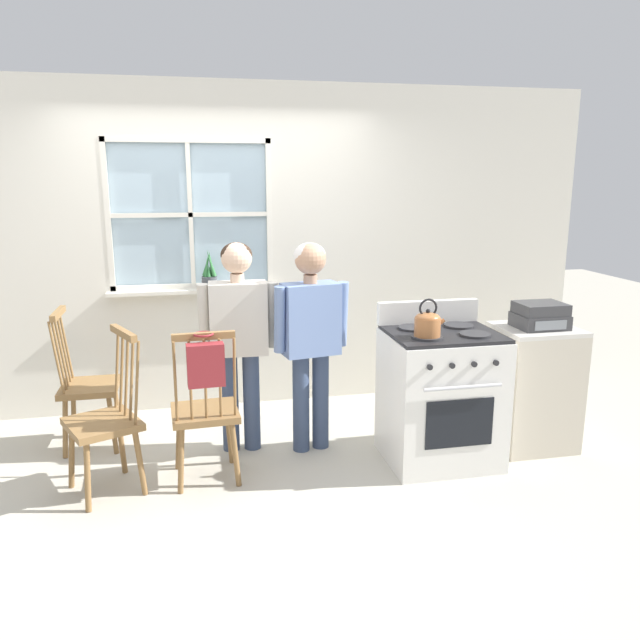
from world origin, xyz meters
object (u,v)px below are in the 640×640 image
at_px(potted_plant, 209,275).
at_px(side_counter, 533,387).
at_px(stove, 440,395).
at_px(kettle, 428,323).
at_px(chair_center_cluster, 106,422).
at_px(stereo, 540,316).
at_px(chair_by_window, 205,413).
at_px(person_teen_center, 311,325).
at_px(chair_near_wall, 86,386).
at_px(handbag, 206,364).
at_px(person_elderly_left, 239,326).

bearing_deg(potted_plant, side_counter, -29.03).
distance_m(stove, kettle, 0.59).
xyz_separation_m(chair_center_cluster, stereo, (2.96, 0.06, 0.53)).
relative_size(chair_by_window, person_teen_center, 0.69).
xyz_separation_m(chair_center_cluster, side_counter, (2.96, 0.08, -0.01)).
bearing_deg(person_teen_center, potted_plant, 113.70).
bearing_deg(person_teen_center, chair_center_cluster, -175.53).
distance_m(chair_by_window, chair_near_wall, 1.09).
bearing_deg(potted_plant, handbag, -93.28).
height_order(chair_near_wall, stereo, stereo).
xyz_separation_m(stove, stereo, (0.76, 0.07, 0.51)).
xyz_separation_m(person_teen_center, stereo, (1.60, -0.29, 0.06)).
xyz_separation_m(chair_center_cluster, stove, (2.21, -0.00, 0.01)).
bearing_deg(potted_plant, stove, -41.73).
xyz_separation_m(stove, potted_plant, (-1.50, 1.34, 0.68)).
bearing_deg(chair_near_wall, kettle, -110.86).
bearing_deg(chair_by_window, kettle, 170.45).
relative_size(person_elderly_left, potted_plant, 4.52).
xyz_separation_m(chair_by_window, potted_plant, (0.10, 1.31, 0.69)).
xyz_separation_m(kettle, potted_plant, (-1.34, 1.47, 0.13)).
bearing_deg(chair_near_wall, stereo, -101.77).
relative_size(stove, kettle, 4.39).
xyz_separation_m(chair_by_window, chair_near_wall, (-0.83, 0.71, 0.00)).
bearing_deg(person_elderly_left, stove, -16.32).
height_order(person_elderly_left, kettle, person_elderly_left).
relative_size(person_elderly_left, person_teen_center, 1.00).
relative_size(chair_center_cluster, kettle, 4.18).
relative_size(chair_by_window, handbag, 3.37).
bearing_deg(side_counter, kettle, -166.70).
bearing_deg(kettle, potted_plant, 132.23).
bearing_deg(chair_center_cluster, stove, 65.65).
distance_m(kettle, handbag, 1.43).
bearing_deg(side_counter, chair_center_cluster, -178.37).
distance_m(person_teen_center, stove, 1.02).
bearing_deg(stove, chair_near_wall, 163.13).
height_order(chair_by_window, person_teen_center, person_teen_center).
bearing_deg(side_counter, person_elderly_left, 170.03).
bearing_deg(side_counter, person_teen_center, 170.42).
bearing_deg(person_teen_center, stove, -32.98).
height_order(person_elderly_left, side_counter, person_elderly_left).
distance_m(chair_by_window, kettle, 1.55).
height_order(chair_by_window, stereo, stereo).
height_order(chair_by_window, chair_center_cluster, same).
distance_m(chair_by_window, chair_center_cluster, 0.61).
bearing_deg(side_counter, stereo, -90.00).
bearing_deg(stereo, person_teen_center, 169.70).
bearing_deg(stereo, stove, -175.02).
xyz_separation_m(kettle, side_counter, (0.92, 0.22, -0.57)).
bearing_deg(potted_plant, person_teen_center, -56.21).
height_order(potted_plant, side_counter, potted_plant).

